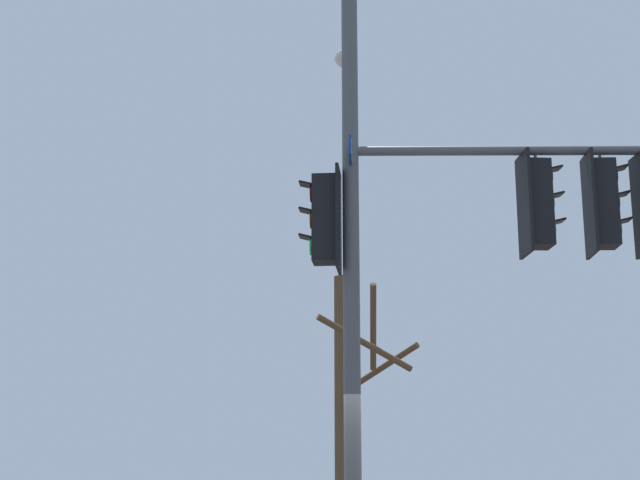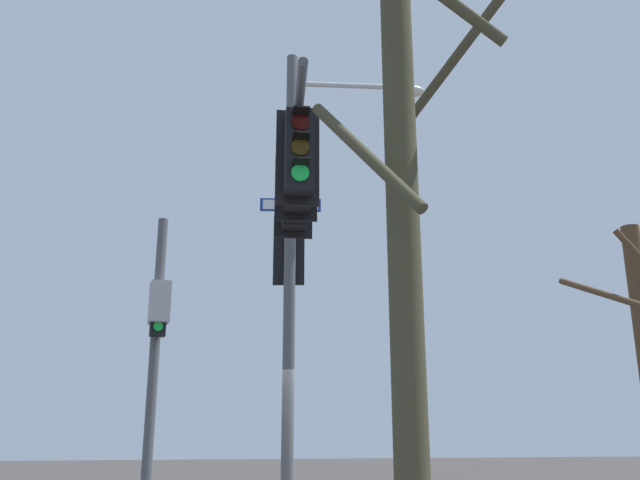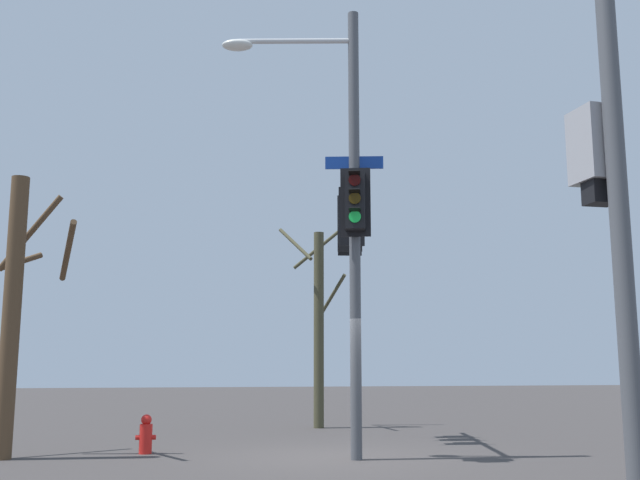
{
  "view_description": "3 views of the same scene",
  "coord_description": "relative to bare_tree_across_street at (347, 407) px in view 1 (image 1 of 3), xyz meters",
  "views": [
    {
      "loc": [
        11.61,
        -2.63,
        1.66
      ],
      "look_at": [
        0.34,
        -0.75,
        4.39
      ],
      "focal_mm": 53.45,
      "sensor_mm": 36.0,
      "label": 1
    },
    {
      "loc": [
        2.76,
        11.16,
        1.37
      ],
      "look_at": [
        -0.08,
        -0.13,
        4.75
      ],
      "focal_mm": 38.54,
      "sensor_mm": 36.0,
      "label": 2
    },
    {
      "loc": [
        -2.42,
        -13.62,
        1.7
      ],
      "look_at": [
        -0.16,
        0.15,
        4.03
      ],
      "focal_mm": 41.36,
      "sensor_mm": 36.0,
      "label": 3
    }
  ],
  "objects": [
    {
      "name": "main_signal_pole_assembly",
      "position": [
        6.36,
        0.21,
        2.1
      ],
      "size": [
        3.48,
        5.37,
        8.48
      ],
      "rotation": [
        0.0,
        0.0,
        1.4
      ],
      "color": "#4C4F54",
      "rests_on": "ground"
    },
    {
      "name": "bare_tree_across_street",
      "position": [
        0.0,
        0.0,
        0.0
      ],
      "size": [
        2.62,
        2.15,
        5.18
      ],
      "color": "brown",
      "rests_on": "ground"
    }
  ]
}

